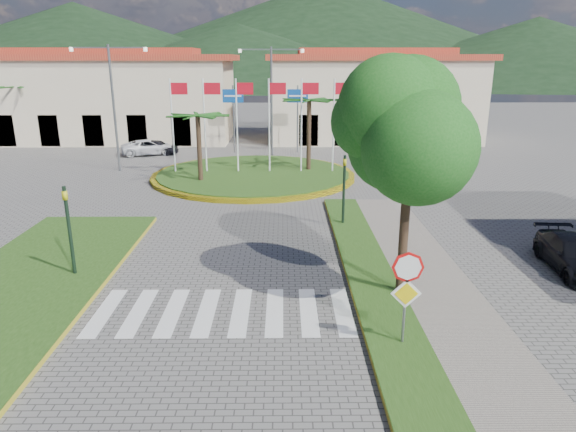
{
  "coord_description": "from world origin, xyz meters",
  "views": [
    {
      "loc": [
        1.86,
        -9.6,
        7.1
      ],
      "look_at": [
        2.03,
        8.0,
        1.72
      ],
      "focal_mm": 32.0,
      "sensor_mm": 36.0,
      "label": 1
    }
  ],
  "objects_px": {
    "deciduous_tree": "(411,130)",
    "car_side_right": "(574,255)",
    "roundabout_island": "(254,174)",
    "white_van": "(149,147)",
    "car_dark_a": "(157,147)",
    "stop_sign": "(407,284)",
    "car_dark_b": "(373,134)"
  },
  "relations": [
    {
      "from": "deciduous_tree",
      "to": "car_dark_a",
      "type": "height_order",
      "value": "deciduous_tree"
    },
    {
      "from": "white_van",
      "to": "car_dark_b",
      "type": "distance_m",
      "value": 19.7
    },
    {
      "from": "deciduous_tree",
      "to": "car_side_right",
      "type": "relative_size",
      "value": 1.69
    },
    {
      "from": "roundabout_island",
      "to": "stop_sign",
      "type": "xyz_separation_m",
      "value": [
        4.9,
        -20.04,
        1.62
      ]
    },
    {
      "from": "stop_sign",
      "to": "deciduous_tree",
      "type": "bearing_deg",
      "value": 78.82
    },
    {
      "from": "roundabout_island",
      "to": "white_van",
      "type": "height_order",
      "value": "roundabout_island"
    },
    {
      "from": "white_van",
      "to": "deciduous_tree",
      "type": "bearing_deg",
      "value": -170.15
    },
    {
      "from": "stop_sign",
      "to": "deciduous_tree",
      "type": "height_order",
      "value": "deciduous_tree"
    },
    {
      "from": "deciduous_tree",
      "to": "car_side_right",
      "type": "distance_m",
      "value": 8.21
    },
    {
      "from": "car_dark_b",
      "to": "car_side_right",
      "type": "bearing_deg",
      "value": -155.4
    },
    {
      "from": "deciduous_tree",
      "to": "car_side_right",
      "type": "bearing_deg",
      "value": 17.1
    },
    {
      "from": "roundabout_island",
      "to": "deciduous_tree",
      "type": "bearing_deg",
      "value": -72.09
    },
    {
      "from": "roundabout_island",
      "to": "white_van",
      "type": "relative_size",
      "value": 3.05
    },
    {
      "from": "roundabout_island",
      "to": "car_dark_a",
      "type": "height_order",
      "value": "roundabout_island"
    },
    {
      "from": "roundabout_island",
      "to": "stop_sign",
      "type": "bearing_deg",
      "value": -76.27
    },
    {
      "from": "white_van",
      "to": "car_side_right",
      "type": "relative_size",
      "value": 1.04
    },
    {
      "from": "white_van",
      "to": "stop_sign",
      "type": "bearing_deg",
      "value": -173.85
    },
    {
      "from": "white_van",
      "to": "car_dark_b",
      "type": "xyz_separation_m",
      "value": [
        18.52,
        6.7,
        0.03
      ]
    },
    {
      "from": "roundabout_island",
      "to": "stop_sign",
      "type": "distance_m",
      "value": 20.69
    },
    {
      "from": "roundabout_island",
      "to": "car_dark_b",
      "type": "relative_size",
      "value": 3.44
    },
    {
      "from": "stop_sign",
      "to": "car_dark_a",
      "type": "distance_m",
      "value": 31.18
    },
    {
      "from": "roundabout_island",
      "to": "white_van",
      "type": "xyz_separation_m",
      "value": [
        -8.56,
        8.03,
        0.41
      ]
    },
    {
      "from": "stop_sign",
      "to": "car_side_right",
      "type": "bearing_deg",
      "value": 35.35
    },
    {
      "from": "car_dark_b",
      "to": "car_dark_a",
      "type": "bearing_deg",
      "value": 130.33
    },
    {
      "from": "stop_sign",
      "to": "car_side_right",
      "type": "xyz_separation_m",
      "value": [
        7.1,
        5.04,
        -1.21
      ]
    },
    {
      "from": "deciduous_tree",
      "to": "car_side_right",
      "type": "height_order",
      "value": "deciduous_tree"
    },
    {
      "from": "car_dark_a",
      "to": "car_side_right",
      "type": "relative_size",
      "value": 0.83
    },
    {
      "from": "car_dark_a",
      "to": "car_dark_b",
      "type": "relative_size",
      "value": 0.9
    },
    {
      "from": "white_van",
      "to": "car_side_right",
      "type": "height_order",
      "value": "car_side_right"
    },
    {
      "from": "car_dark_b",
      "to": "car_side_right",
      "type": "height_order",
      "value": "car_dark_b"
    },
    {
      "from": "stop_sign",
      "to": "car_dark_b",
      "type": "height_order",
      "value": "stop_sign"
    },
    {
      "from": "white_van",
      "to": "car_dark_a",
      "type": "xyz_separation_m",
      "value": [
        0.55,
        0.29,
        -0.01
      ]
    }
  ]
}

